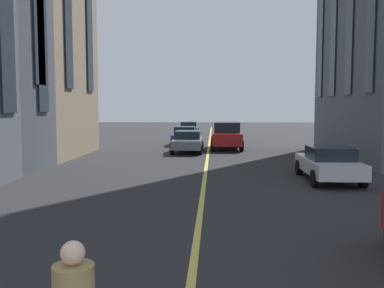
% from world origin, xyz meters
% --- Properties ---
extents(lane_centre_line, '(80.00, 0.16, 0.01)m').
position_xyz_m(lane_centre_line, '(20.00, 0.00, 0.00)').
color(lane_centre_line, '#D8C64C').
rests_on(lane_centre_line, ground_plane).
extents(car_red_parked_b, '(4.70, 2.14, 1.88)m').
position_xyz_m(car_red_parked_b, '(28.36, -1.24, 0.97)').
color(car_red_parked_b, '#B21E1E').
rests_on(car_red_parked_b, ground_plane).
extents(car_blue_trailing, '(3.90, 1.89, 1.40)m').
position_xyz_m(car_blue_trailing, '(31.61, 1.89, 0.70)').
color(car_blue_trailing, navy).
rests_on(car_blue_trailing, ground_plane).
extents(car_grey_far, '(4.40, 1.95, 1.37)m').
position_xyz_m(car_grey_far, '(26.25, 1.32, 0.70)').
color(car_grey_far, slate).
rests_on(car_grey_far, ground_plane).
extents(car_green_parked_a, '(4.40, 1.95, 1.37)m').
position_xyz_m(car_green_parked_a, '(43.13, 2.24, 0.70)').
color(car_green_parked_a, '#1E6038').
rests_on(car_green_parked_a, ground_plane).
extents(car_white_near, '(4.40, 1.95, 1.37)m').
position_xyz_m(car_white_near, '(15.73, -4.90, 0.70)').
color(car_white_near, silver).
rests_on(car_white_near, ground_plane).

